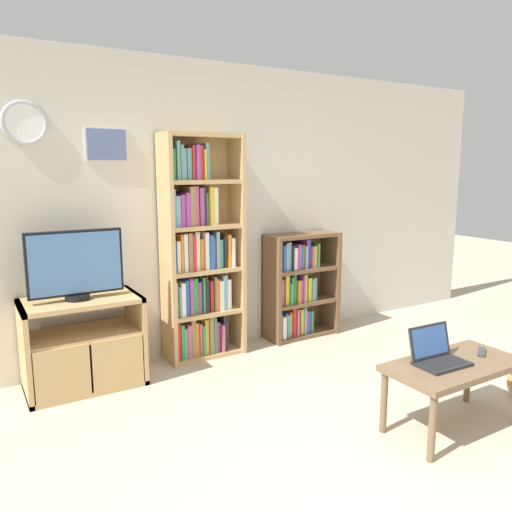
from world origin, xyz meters
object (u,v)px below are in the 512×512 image
object	(u,v)px
tv_stand	(84,343)
coffee_table	(454,371)
bookshelf_tall	(198,255)
bookshelf_short	(296,286)
television	(76,265)
laptop	(437,354)
remote_near_laptop	(482,352)

from	to	relation	value
tv_stand	coffee_table	xyz separation A→B (m)	(1.91, -1.87, 0.04)
bookshelf_tall	coffee_table	size ratio (longest dim) A/B	2.14
tv_stand	bookshelf_short	distance (m)	2.10
tv_stand	bookshelf_short	bearing A→B (deg)	3.83
television	coffee_table	bearing A→B (deg)	-44.01
bookshelf_tall	laptop	world-z (taller)	bookshelf_tall
tv_stand	coffee_table	distance (m)	2.67
bookshelf_tall	laptop	size ratio (longest dim) A/B	5.71
bookshelf_short	remote_near_laptop	bearing A→B (deg)	-86.97
tv_stand	laptop	distance (m)	2.56
television	bookshelf_tall	size ratio (longest dim) A/B	0.35
bookshelf_tall	laptop	bearing A→B (deg)	-68.70
bookshelf_tall	remote_near_laptop	world-z (taller)	bookshelf_tall
bookshelf_short	remote_near_laptop	xyz separation A→B (m)	(0.11, -2.00, -0.05)
coffee_table	laptop	distance (m)	0.17
tv_stand	bookshelf_short	size ratio (longest dim) A/B	0.83
television	bookshelf_short	bearing A→B (deg)	4.01
coffee_table	remote_near_laptop	world-z (taller)	remote_near_laptop
tv_stand	coffee_table	size ratio (longest dim) A/B	0.94
tv_stand	bookshelf_tall	world-z (taller)	bookshelf_tall
bookshelf_short	laptop	distance (m)	1.98
tv_stand	bookshelf_tall	size ratio (longest dim) A/B	0.44
bookshelf_tall	remote_near_laptop	xyz separation A→B (m)	(1.16, -2.00, -0.46)
remote_near_laptop	tv_stand	bearing A→B (deg)	16.54
tv_stand	remote_near_laptop	distance (m)	2.88
tv_stand	bookshelf_tall	xyz separation A→B (m)	(1.04, 0.14, 0.57)
tv_stand	bookshelf_tall	bearing A→B (deg)	7.76
bookshelf_tall	bookshelf_short	bearing A→B (deg)	-0.08
television	remote_near_laptop	xyz separation A→B (m)	(2.22, -1.85, -0.51)
bookshelf_short	remote_near_laptop	world-z (taller)	bookshelf_short
television	coffee_table	xyz separation A→B (m)	(1.93, -1.86, -0.57)
television	remote_near_laptop	size ratio (longest dim) A/B	4.37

